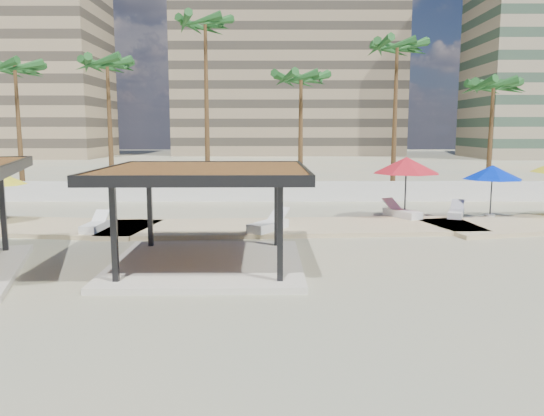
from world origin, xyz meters
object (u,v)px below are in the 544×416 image
at_px(lounger_d, 456,213).
at_px(pavilion_central, 206,208).
at_px(lounger_a, 95,226).
at_px(lounger_c, 402,213).
at_px(umbrella_c, 406,165).
at_px(lounger_b, 269,225).

bearing_deg(lounger_d, pavilion_central, 151.66).
distance_m(lounger_a, lounger_c, 13.78).
height_order(lounger_a, lounger_c, lounger_c).
height_order(umbrella_c, lounger_c, umbrella_c).
distance_m(pavilion_central, lounger_c, 11.86).
xyz_separation_m(lounger_b, lounger_c, (6.26, 3.31, -0.01)).
bearing_deg(pavilion_central, lounger_d, 37.74).
bearing_deg(pavilion_central, lounger_c, 45.32).
relative_size(pavilion_central, lounger_b, 2.78).
bearing_deg(lounger_a, lounger_d, -74.64).
bearing_deg(lounger_b, lounger_c, -29.02).
bearing_deg(lounger_a, pavilion_central, -131.36).
bearing_deg(lounger_b, lounger_a, 123.10).
bearing_deg(lounger_a, lounger_c, -72.75).
bearing_deg(lounger_c, lounger_a, 75.05).
height_order(lounger_a, lounger_d, lounger_d).
height_order(lounger_a, lounger_b, lounger_b).
xyz_separation_m(pavilion_central, lounger_b, (1.92, 5.15, -1.49)).
relative_size(lounger_c, lounger_d, 1.09).
bearing_deg(pavilion_central, umbrella_c, 44.94).
height_order(pavilion_central, lounger_c, pavilion_central).
distance_m(umbrella_c, lounger_c, 2.24).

